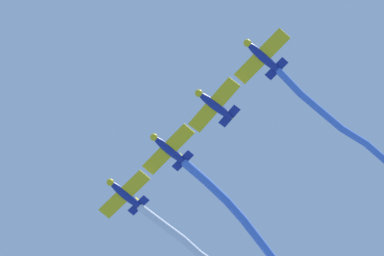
{
  "coord_description": "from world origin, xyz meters",
  "views": [
    {
      "loc": [
        10.24,
        -28.87,
        4.57
      ],
      "look_at": [
        -5.74,
        4.45,
        89.72
      ],
      "focal_mm": 83.99,
      "sensor_mm": 36.0,
      "label": 1
    }
  ],
  "objects_px": {
    "airplane_lead": "(125,194)",
    "airplane_slot": "(262,56)",
    "airplane_right_wing": "(214,105)",
    "airplane_left_wing": "(169,149)"
  },
  "relations": [
    {
      "from": "airplane_right_wing",
      "to": "airplane_slot",
      "type": "height_order",
      "value": "airplane_slot"
    },
    {
      "from": "airplane_right_wing",
      "to": "airplane_lead",
      "type": "bearing_deg",
      "value": -86.03
    },
    {
      "from": "airplane_right_wing",
      "to": "airplane_slot",
      "type": "distance_m",
      "value": 7.01
    },
    {
      "from": "airplane_lead",
      "to": "airplane_right_wing",
      "type": "height_order",
      "value": "same"
    },
    {
      "from": "airplane_left_wing",
      "to": "airplane_slot",
      "type": "xyz_separation_m",
      "value": [
        13.01,
        -5.17,
        0.0
      ]
    },
    {
      "from": "airplane_lead",
      "to": "airplane_slot",
      "type": "relative_size",
      "value": 1.0
    },
    {
      "from": "airplane_right_wing",
      "to": "airplane_slot",
      "type": "bearing_deg",
      "value": 93.97
    },
    {
      "from": "airplane_lead",
      "to": "airplane_slot",
      "type": "bearing_deg",
      "value": 88.97
    },
    {
      "from": "airplane_left_wing",
      "to": "airplane_lead",
      "type": "bearing_deg",
      "value": -89.73
    },
    {
      "from": "airplane_left_wing",
      "to": "airplane_slot",
      "type": "bearing_deg",
      "value": 90.27
    }
  ]
}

